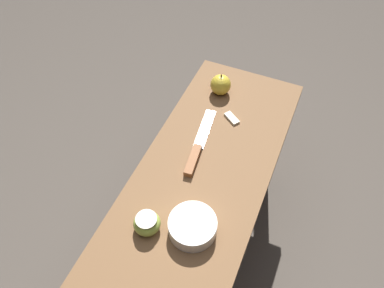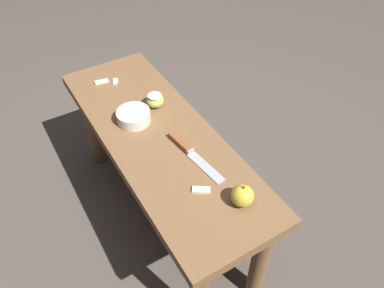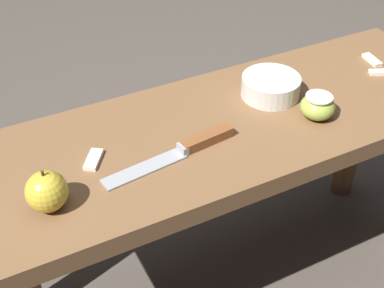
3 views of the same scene
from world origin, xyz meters
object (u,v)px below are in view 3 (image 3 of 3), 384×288
Objects in this scene: knife at (189,147)px; apple_cut at (318,106)px; wooden_bench at (233,156)px; bowl at (271,86)px; apple_whole at (47,191)px.

apple_cut is (0.27, -0.02, 0.02)m from knife.
knife is 0.27m from apple_cut.
knife reaches higher than wooden_bench.
knife is 0.25m from bowl.
apple_whole is 0.63× the size of bowl.
bowl is at bearing 21.12° from wooden_bench.
apple_whole is at bearing -167.26° from bowl.
apple_whole is at bearing -1.30° from knife.
wooden_bench is at bearing -167.10° from knife.
wooden_bench is 0.42m from apple_whole.
bowl reaches higher than wooden_bench.
apple_cut is 0.11m from bowl.
knife is at bearing 5.60° from apple_whole.
apple_cut reaches higher than wooden_bench.
bowl is (-0.04, 0.11, -0.00)m from apple_cut.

